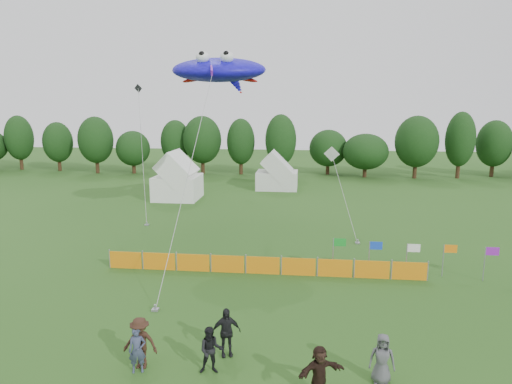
# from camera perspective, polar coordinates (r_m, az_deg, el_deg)

# --- Properties ---
(ground) EXTENTS (160.00, 160.00, 0.00)m
(ground) POSITION_cam_1_polar(r_m,az_deg,el_deg) (18.33, -2.21, -19.88)
(ground) COLOR #234C16
(ground) RESTS_ON ground
(treeline) EXTENTS (104.57, 8.78, 8.36)m
(treeline) POSITION_cam_1_polar(r_m,az_deg,el_deg) (60.72, 5.62, 5.95)
(treeline) COLOR #382314
(treeline) RESTS_ON ground
(tent_left) EXTENTS (4.40, 4.40, 3.88)m
(tent_left) POSITION_cam_1_polar(r_m,az_deg,el_deg) (46.29, -9.79, 1.53)
(tent_left) COLOR white
(tent_left) RESTS_ON ground
(tent_right) EXTENTS (4.62, 3.70, 3.26)m
(tent_right) POSITION_cam_1_polar(r_m,az_deg,el_deg) (51.17, 2.65, 2.21)
(tent_right) COLOR silver
(tent_right) RESTS_ON ground
(barrier_fence) EXTENTS (17.90, 0.06, 1.00)m
(barrier_fence) POSITION_cam_1_polar(r_m,az_deg,el_deg) (25.89, 0.84, -9.15)
(barrier_fence) COLOR orange
(barrier_fence) RESTS_ON ground
(flag_row) EXTENTS (8.73, 0.52, 2.01)m
(flag_row) POSITION_cam_1_polar(r_m,az_deg,el_deg) (26.70, 18.61, -7.31)
(flag_row) COLOR gray
(flag_row) RESTS_ON ground
(spectator_a) EXTENTS (0.70, 0.57, 1.67)m
(spectator_a) POSITION_cam_1_polar(r_m,az_deg,el_deg) (17.58, -14.62, -18.58)
(spectator_a) COLOR #333B56
(spectator_a) RESTS_ON ground
(spectator_b) EXTENTS (0.92, 0.77, 1.72)m
(spectator_b) POSITION_cam_1_polar(r_m,az_deg,el_deg) (17.08, -5.67, -19.09)
(spectator_b) COLOR black
(spectator_b) RESTS_ON ground
(spectator_c) EXTENTS (1.24, 0.72, 1.93)m
(spectator_c) POSITION_cam_1_polar(r_m,az_deg,el_deg) (17.72, -14.27, -17.82)
(spectator_c) COLOR #321D14
(spectator_c) RESTS_ON ground
(spectator_d) EXTENTS (1.20, 0.78, 1.90)m
(spectator_d) POSITION_cam_1_polar(r_m,az_deg,el_deg) (18.00, -3.77, -17.06)
(spectator_d) COLOR black
(spectator_d) RESTS_ON ground
(spectator_e) EXTENTS (0.92, 0.64, 1.79)m
(spectator_e) POSITION_cam_1_polar(r_m,az_deg,el_deg) (17.00, 15.48, -19.48)
(spectator_e) COLOR #4A4A4F
(spectator_e) RESTS_ON ground
(spectator_f) EXTENTS (1.68, 1.19, 1.75)m
(spectator_f) POSITION_cam_1_polar(r_m,az_deg,el_deg) (15.99, 7.94, -21.34)
(spectator_f) COLOR black
(spectator_f) RESTS_ON ground
(stingray_kite) EXTENTS (6.62, 20.54, 12.78)m
(stingray_kite) POSITION_cam_1_polar(r_m,az_deg,el_deg) (32.12, -4.43, 14.88)
(stingray_kite) COLOR #1B10EB
(stingray_kite) RESTS_ON ground
(small_kite_white) EXTENTS (2.41, 5.80, 6.18)m
(small_kite_white) POSITION_cam_1_polar(r_m,az_deg,el_deg) (35.08, 10.19, 2.07)
(small_kite_white) COLOR silver
(small_kite_white) RESTS_ON ground
(small_kite_dark) EXTENTS (3.06, 6.56, 11.16)m
(small_kite_dark) POSITION_cam_1_polar(r_m,az_deg,el_deg) (39.66, -14.08, 5.59)
(small_kite_dark) COLOR black
(small_kite_dark) RESTS_ON ground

